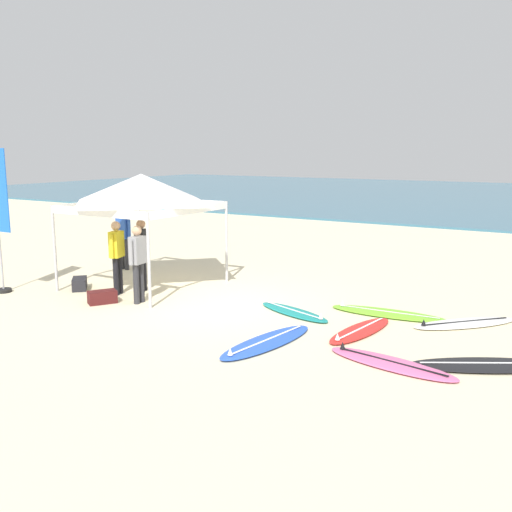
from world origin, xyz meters
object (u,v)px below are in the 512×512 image
(surfboard_black, at_px, (488,365))
(surfboard_pink, at_px, (391,363))
(person_yellow, at_px, (117,252))
(person_grey, at_px, (138,259))
(surfboard_red, at_px, (360,330))
(gear_bag_by_pole, at_px, (102,297))
(person_black, at_px, (142,250))
(gear_bag_near_tent, at_px, (80,284))
(banner_flag, at_px, (1,226))
(surfboard_white, at_px, (464,323))
(canopy_tent, at_px, (142,189))
(surfboard_teal, at_px, (294,312))
(surfboard_lime, at_px, (388,313))
(person_blue, at_px, (123,234))
(surfboard_blue, at_px, (267,342))

(surfboard_black, height_order, surfboard_pink, same)
(person_yellow, bearing_deg, person_grey, -19.22)
(surfboard_red, height_order, gear_bag_by_pole, gear_bag_by_pole)
(person_black, xyz_separation_m, gear_bag_near_tent, (-1.42, -0.66, -0.85))
(banner_flag, xyz_separation_m, gear_bag_by_pole, (2.62, 0.49, -1.43))
(surfboard_white, bearing_deg, person_yellow, -167.24)
(person_grey, bearing_deg, surfboard_white, 17.24)
(canopy_tent, height_order, surfboard_teal, canopy_tent)
(canopy_tent, xyz_separation_m, surfboard_teal, (4.27, -0.26, -2.35))
(surfboard_red, height_order, surfboard_pink, same)
(surfboard_white, relative_size, person_grey, 1.17)
(surfboard_lime, bearing_deg, banner_flag, -161.06)
(surfboard_lime, xyz_separation_m, person_blue, (-7.81, 0.58, 0.95))
(banner_flag, bearing_deg, surfboard_lime, 18.94)
(canopy_tent, relative_size, banner_flag, 0.89)
(person_blue, bearing_deg, surfboard_white, -2.98)
(canopy_tent, distance_m, gear_bag_near_tent, 2.73)
(person_grey, distance_m, person_yellow, 1.00)
(surfboard_red, bearing_deg, person_grey, -173.67)
(surfboard_teal, relative_size, surfboard_blue, 0.81)
(surfboard_blue, xyz_separation_m, gear_bag_by_pole, (-4.42, 0.45, 0.10))
(surfboard_lime, xyz_separation_m, surfboard_pink, (0.93, -2.68, 0.00))
(person_grey, height_order, person_blue, same)
(person_black, bearing_deg, surfboard_red, -3.10)
(surfboard_black, xyz_separation_m, gear_bag_by_pole, (-7.90, -0.38, 0.10))
(surfboard_lime, xyz_separation_m, surfboard_blue, (-1.24, -2.80, 0.00))
(surfboard_lime, height_order, surfboard_black, same)
(surfboard_blue, relative_size, surfboard_pink, 1.08)
(surfboard_black, distance_m, person_yellow, 8.24)
(canopy_tent, bearing_deg, person_yellow, -88.75)
(surfboard_pink, bearing_deg, banner_flag, -179.01)
(canopy_tent, bearing_deg, banner_flag, -136.75)
(surfboard_black, bearing_deg, surfboard_teal, 164.84)
(surfboard_black, bearing_deg, person_grey, 179.49)
(surfboard_white, bearing_deg, surfboard_blue, -133.14)
(person_blue, relative_size, gear_bag_near_tent, 2.85)
(surfboard_white, bearing_deg, surfboard_lime, -176.13)
(surfboard_teal, distance_m, banner_flag, 7.05)
(person_yellow, height_order, person_blue, same)
(surfboard_blue, bearing_deg, surfboard_pink, 3.10)
(surfboard_blue, distance_m, person_grey, 3.97)
(person_yellow, bearing_deg, surfboard_pink, -9.15)
(person_yellow, distance_m, gear_bag_by_pole, 1.18)
(surfboard_black, relative_size, person_grey, 1.44)
(surfboard_lime, distance_m, person_grey, 5.42)
(gear_bag_by_pole, bearing_deg, person_blue, 126.23)
(surfboard_black, distance_m, surfboard_blue, 3.58)
(surfboard_white, xyz_separation_m, surfboard_red, (-1.55, -1.46, 0.00))
(surfboard_blue, bearing_deg, surfboard_red, 51.02)
(surfboard_blue, height_order, gear_bag_near_tent, gear_bag_near_tent)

